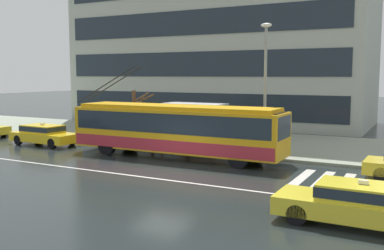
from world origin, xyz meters
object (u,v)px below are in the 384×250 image
(taxi_oncoming_far, at_px, (359,203))
(trolleybus, at_px, (176,129))
(pedestrian_waiting_by_pole, at_px, (161,118))
(taxi_queued_behind_bus, at_px, (44,134))
(pedestrian_approaching_curb, at_px, (186,119))
(bus_shelter, at_px, (197,114))
(street_tree_bare, at_px, (136,112))
(pedestrian_walking_past, at_px, (151,118))
(pedestrian_at_shelter, at_px, (233,123))
(street_lamp, at_px, (265,78))

(taxi_oncoming_far, bearing_deg, trolleybus, 145.69)
(trolleybus, height_order, pedestrian_waiting_by_pole, trolleybus)
(trolleybus, bearing_deg, taxi_oncoming_far, -34.31)
(taxi_queued_behind_bus, bearing_deg, pedestrian_approaching_curb, 24.80)
(bus_shelter, relative_size, street_tree_bare, 1.12)
(trolleybus, distance_m, pedestrian_waiting_by_pole, 4.22)
(taxi_queued_behind_bus, distance_m, pedestrian_walking_past, 6.87)
(pedestrian_waiting_by_pole, distance_m, street_tree_bare, 2.04)
(pedestrian_at_shelter, xyz_separation_m, street_lamp, (2.01, -0.36, 2.57))
(bus_shelter, relative_size, pedestrian_waiting_by_pole, 1.85)
(street_lamp, bearing_deg, trolleybus, -146.74)
(taxi_oncoming_far, bearing_deg, pedestrian_approaching_curb, 137.41)
(trolleybus, distance_m, pedestrian_approaching_curb, 3.95)
(pedestrian_walking_past, bearing_deg, bus_shelter, -6.07)
(taxi_oncoming_far, bearing_deg, pedestrian_waiting_by_pole, 142.33)
(taxi_oncoming_far, xyz_separation_m, pedestrian_approaching_curb, (-11.58, 10.65, 1.00))
(taxi_oncoming_far, bearing_deg, pedestrian_walking_past, 143.07)
(taxi_queued_behind_bus, height_order, pedestrian_waiting_by_pole, pedestrian_waiting_by_pole)
(trolleybus, distance_m, bus_shelter, 3.43)
(pedestrian_approaching_curb, bearing_deg, taxi_oncoming_far, -42.59)
(pedestrian_approaching_curb, relative_size, pedestrian_waiting_by_pole, 0.96)
(trolleybus, bearing_deg, pedestrian_at_shelter, 56.03)
(taxi_oncoming_far, relative_size, street_lamp, 0.66)
(taxi_queued_behind_bus, xyz_separation_m, bus_shelter, (9.14, 3.47, 1.40))
(pedestrian_at_shelter, bearing_deg, taxi_queued_behind_bus, -164.97)
(pedestrian_approaching_curb, height_order, street_lamp, street_lamp)
(pedestrian_at_shelter, distance_m, street_tree_bare, 6.90)
(pedestrian_approaching_curb, bearing_deg, bus_shelter, -20.55)
(pedestrian_walking_past, distance_m, street_lamp, 8.54)
(pedestrian_waiting_by_pole, xyz_separation_m, street_tree_bare, (-2.02, 0.10, 0.30))
(pedestrian_walking_past, xyz_separation_m, street_tree_bare, (-0.84, -0.52, 0.38))
(trolleybus, relative_size, pedestrian_at_shelter, 6.39)
(trolleybus, distance_m, taxi_oncoming_far, 12.37)
(bus_shelter, height_order, street_tree_bare, street_tree_bare)
(taxi_queued_behind_bus, height_order, bus_shelter, bus_shelter)
(pedestrian_walking_past, relative_size, pedestrian_waiting_by_pole, 0.96)
(pedestrian_walking_past, bearing_deg, street_lamp, -7.64)
(taxi_oncoming_far, height_order, pedestrian_approaching_curb, pedestrian_approaching_curb)
(bus_shelter, height_order, pedestrian_at_shelter, bus_shelter)
(taxi_queued_behind_bus, xyz_separation_m, pedestrian_waiting_by_pole, (6.79, 3.23, 1.03))
(taxi_queued_behind_bus, relative_size, pedestrian_at_shelter, 2.38)
(taxi_oncoming_far, relative_size, pedestrian_walking_past, 2.42)
(pedestrian_at_shelter, relative_size, pedestrian_waiting_by_pole, 0.97)
(pedestrian_approaching_curb, bearing_deg, street_tree_bare, -172.04)
(trolleybus, xyz_separation_m, pedestrian_at_shelter, (2.03, 3.01, 0.15))
(taxi_queued_behind_bus, xyz_separation_m, taxi_oncoming_far, (19.82, -6.84, -0.00))
(pedestrian_walking_past, relative_size, street_tree_bare, 0.59)
(taxi_oncoming_far, xyz_separation_m, pedestrian_waiting_by_pole, (-13.04, 10.07, 1.03))
(pedestrian_at_shelter, height_order, street_lamp, street_lamp)
(pedestrian_approaching_curb, relative_size, street_tree_bare, 0.58)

